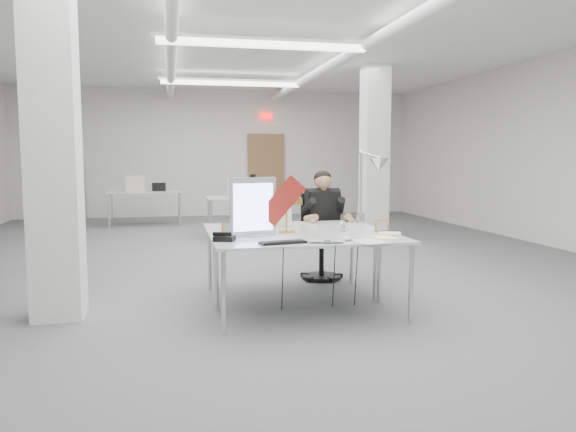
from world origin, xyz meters
name	(u,v)px	position (x,y,z in m)	size (l,w,h in m)	color
room_shell	(266,143)	(0.04, 0.13, 1.69)	(10.04, 14.04, 3.24)	#555558
desk_main	(310,239)	(0.00, -2.50, 0.74)	(1.80, 0.90, 0.03)	silver
desk_second	(290,227)	(0.00, -1.60, 0.74)	(1.80, 0.90, 0.03)	silver
bg_desk_a	(249,197)	(0.20, 3.00, 0.74)	(1.60, 0.80, 0.03)	silver
bg_desk_b	(145,192)	(-1.80, 5.20, 0.74)	(1.60, 0.80, 0.03)	silver
filing_cabinet	(74,195)	(-3.50, 6.65, 0.60)	(0.45, 0.55, 1.20)	gray
office_chair	(322,239)	(0.55, -0.91, 0.50)	(0.49, 0.49, 0.99)	black
seated_person	(323,207)	(0.55, -0.96, 0.90)	(0.43, 0.54, 0.81)	black
monitor	(253,207)	(-0.50, -2.28, 1.03)	(0.45, 0.05, 0.56)	silver
pennant	(282,201)	(-0.22, -2.31, 1.09)	(0.48, 0.01, 0.20)	maroon
keyboard	(283,242)	(-0.31, -2.78, 0.76)	(0.41, 0.14, 0.02)	black
laptop	(327,242)	(0.06, -2.86, 0.77)	(0.32, 0.20, 0.02)	silver
mouse	(347,239)	(0.29, -2.74, 0.77)	(0.10, 0.06, 0.04)	#B8B9BD
bankers_lamp	(286,215)	(-0.14, -2.08, 0.93)	(0.32, 0.13, 0.36)	gold
desk_phone	(225,238)	(-0.79, -2.51, 0.78)	(0.18, 0.16, 0.04)	black
picture_frame_left	(229,229)	(-0.71, -2.13, 0.81)	(0.15, 0.01, 0.12)	#A08A45
picture_frame_right	(381,226)	(0.81, -2.22, 0.81)	(0.15, 0.01, 0.12)	#A17E45
desk_clock	(343,226)	(0.46, -2.08, 0.81)	(0.10, 0.10, 0.03)	silver
paper_stack_a	(369,241)	(0.45, -2.83, 0.76)	(0.23, 0.33, 0.01)	silver
paper_stack_b	(384,238)	(0.67, -2.64, 0.76)	(0.19, 0.26, 0.01)	#FBF096
paper_stack_c	(390,233)	(0.85, -2.34, 0.76)	(0.22, 0.15, 0.01)	white
beige_monitor	(269,211)	(-0.22, -1.58, 0.93)	(0.36, 0.34, 0.34)	beige
architect_lamp	(369,180)	(0.85, -1.73, 1.26)	(0.27, 0.78, 1.00)	#B7B7BB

